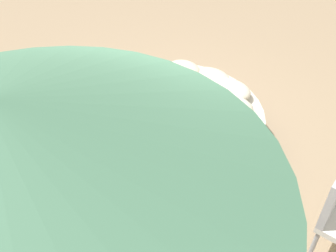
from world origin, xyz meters
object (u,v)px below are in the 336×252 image
object	(u,v)px
throw_pillow_2	(211,77)
patio_umbrella	(2,147)
throw_pillow_4	(158,70)
throw_pillow_0	(233,107)
round_bed	(168,129)
throw_pillow_3	(184,70)
throw_pillow_1	(229,90)

from	to	relation	value
throw_pillow_2	patio_umbrella	xyz separation A→B (m)	(0.68, -3.09, 1.57)
throw_pillow_2	throw_pillow_4	xyz separation A→B (m)	(-0.61, -0.25, 0.03)
throw_pillow_0	throw_pillow_4	xyz separation A→B (m)	(-1.11, 0.17, 0.02)
throw_pillow_2	throw_pillow_4	size ratio (longest dim) A/B	1.04
round_bed	throw_pillow_3	xyz separation A→B (m)	(-0.22, 0.70, 0.37)
throw_pillow_1	patio_umbrella	bearing A→B (deg)	-82.93
throw_pillow_3	patio_umbrella	size ratio (longest dim) A/B	0.18
throw_pillow_0	patio_umbrella	xyz separation A→B (m)	(0.18, -2.67, 1.56)
throw_pillow_0	throw_pillow_3	bearing A→B (deg)	157.69
round_bed	throw_pillow_1	bearing A→B (deg)	56.00
throw_pillow_3	patio_umbrella	xyz separation A→B (m)	(1.02, -3.02, 1.54)
throw_pillow_0	throw_pillow_4	distance (m)	1.13
throw_pillow_0	throw_pillow_1	size ratio (longest dim) A/B	0.86
throw_pillow_1	throw_pillow_3	size ratio (longest dim) A/B	1.20
throw_pillow_2	throw_pillow_4	world-z (taller)	throw_pillow_4
throw_pillow_4	patio_umbrella	xyz separation A→B (m)	(1.29, -2.84, 1.54)
patio_umbrella	throw_pillow_3	bearing A→B (deg)	108.60
throw_pillow_1	throw_pillow_4	size ratio (longest dim) A/B	1.09
throw_pillow_3	patio_umbrella	bearing A→B (deg)	-71.40
throw_pillow_2	throw_pillow_3	size ratio (longest dim) A/B	1.15
throw_pillow_0	throw_pillow_2	distance (m)	0.66
throw_pillow_1	round_bed	bearing A→B (deg)	-124.00
throw_pillow_2	patio_umbrella	distance (m)	3.53
throw_pillow_2	patio_umbrella	size ratio (longest dim) A/B	0.21
round_bed	patio_umbrella	distance (m)	3.10
throw_pillow_1	throw_pillow_2	world-z (taller)	throw_pillow_1
throw_pillow_2	throw_pillow_1	bearing A→B (deg)	-24.66
throw_pillow_1	throw_pillow_3	bearing A→B (deg)	173.96
patio_umbrella	round_bed	bearing A→B (deg)	108.97
throw_pillow_3	throw_pillow_4	size ratio (longest dim) A/B	0.91
throw_pillow_0	throw_pillow_4	size ratio (longest dim) A/B	0.94
throw_pillow_1	throw_pillow_4	distance (m)	0.93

